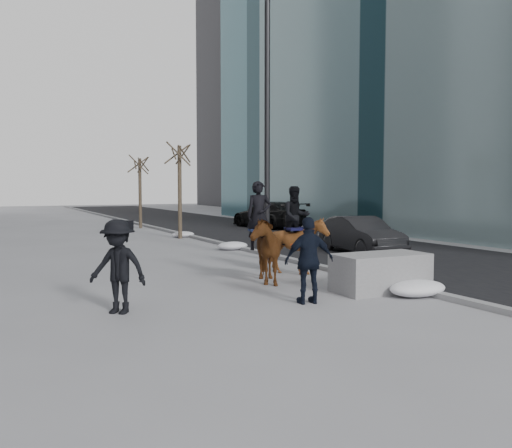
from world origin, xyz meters
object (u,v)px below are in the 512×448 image
mounted_left (261,245)px  mounted_right (298,239)px  car_near (360,235)px  planter (381,272)px

mounted_left → mounted_right: mounted_left is taller
mounted_right → car_near: bearing=33.2°
planter → car_near: size_ratio=0.54×
car_near → planter: bearing=-117.4°
car_near → mounted_left: (-5.72, -3.43, 0.27)m
planter → mounted_right: mounted_right is taller
mounted_left → mounted_right: 1.55m
mounted_right → planter: bearing=-81.7°
planter → mounted_left: (-1.84, 2.27, 0.50)m
planter → car_near: 6.90m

